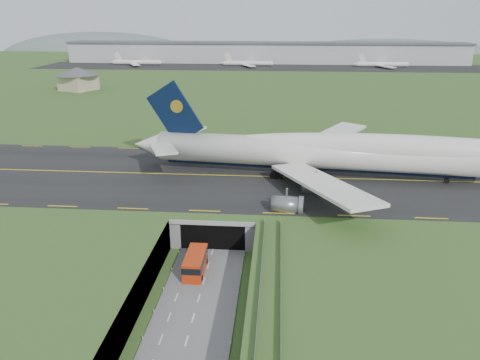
{
  "coord_description": "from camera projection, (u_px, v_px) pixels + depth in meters",
  "views": [
    {
      "loc": [
        11.38,
        -68.95,
        41.48
      ],
      "look_at": [
        4.08,
        20.0,
        9.75
      ],
      "focal_mm": 35.0,
      "sensor_mm": 36.0,
      "label": 1
    }
  ],
  "objects": [
    {
      "name": "airfield_deck",
      "position": [
        206.0,
        257.0,
        78.52
      ],
      "size": [
        800.0,
        800.0,
        6.0
      ],
      "primitive_type": "cube",
      "color": "gray",
      "rests_on": "ground"
    },
    {
      "name": "taxiway",
      "position": [
        227.0,
        176.0,
        108.47
      ],
      "size": [
        800.0,
        44.0,
        0.18
      ],
      "primitive_type": "cube",
      "color": "black",
      "rests_on": "airfield_deck"
    },
    {
      "name": "jumbo_jet",
      "position": [
        349.0,
        153.0,
        105.23
      ],
      "size": [
        105.83,
        65.69,
        21.84
      ],
      "rotation": [
        0.0,
        0.0,
        -0.1
      ],
      "color": "silver",
      "rests_on": "ground"
    },
    {
      "name": "cargo_terminal",
      "position": [
        265.0,
        52.0,
        356.02
      ],
      "size": [
        320.0,
        67.0,
        15.6
      ],
      "color": "#B2B2B2",
      "rests_on": "ground"
    },
    {
      "name": "service_building",
      "position": [
        78.0,
        77.0,
        228.16
      ],
      "size": [
        26.95,
        26.95,
        11.2
      ],
      "rotation": [
        0.0,
        0.0,
        -0.4
      ],
      "color": "tan",
      "rests_on": "ground"
    },
    {
      "name": "ground",
      "position": [
        207.0,
        272.0,
        79.52
      ],
      "size": [
        900.0,
        900.0,
        0.0
      ],
      "primitive_type": "plane",
      "color": "#3E5722",
      "rests_on": "ground"
    },
    {
      "name": "tunnel_portal",
      "position": [
        219.0,
        215.0,
        94.1
      ],
      "size": [
        17.0,
        22.3,
        6.0
      ],
      "color": "gray",
      "rests_on": "ground"
    },
    {
      "name": "guideway",
      "position": [
        269.0,
        318.0,
        58.95
      ],
      "size": [
        3.0,
        53.0,
        7.05
      ],
      "color": "#A8A8A3",
      "rests_on": "ground"
    },
    {
      "name": "distant_hills",
      "position": [
        331.0,
        61.0,
        479.7
      ],
      "size": [
        700.0,
        91.0,
        60.0
      ],
      "color": "slate",
      "rests_on": "ground"
    },
    {
      "name": "trench_road",
      "position": [
        199.0,
        297.0,
        72.45
      ],
      "size": [
        12.0,
        75.0,
        0.2
      ],
      "primitive_type": "cube",
      "color": "slate",
      "rests_on": "ground"
    },
    {
      "name": "shuttle_tram",
      "position": [
        195.0,
        263.0,
        78.9
      ],
      "size": [
        3.26,
        8.38,
        3.4
      ],
      "rotation": [
        0.0,
        0.0,
        0.0
      ],
      "color": "#BC2E0C",
      "rests_on": "ground"
    }
  ]
}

